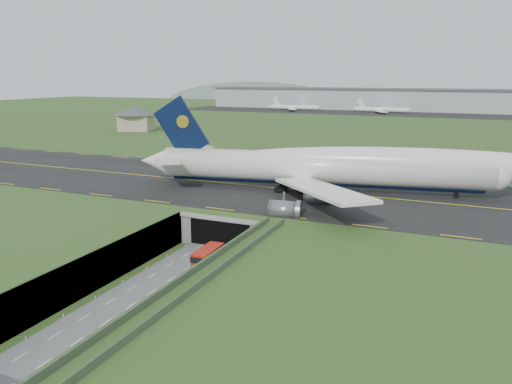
% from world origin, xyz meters
% --- Properties ---
extents(ground, '(900.00, 900.00, 0.00)m').
position_xyz_m(ground, '(0.00, 0.00, 0.00)').
color(ground, '#345421').
rests_on(ground, ground).
extents(airfield_deck, '(800.00, 800.00, 6.00)m').
position_xyz_m(airfield_deck, '(0.00, 0.00, 3.00)').
color(airfield_deck, gray).
rests_on(airfield_deck, ground).
extents(trench_road, '(12.00, 75.00, 0.20)m').
position_xyz_m(trench_road, '(0.00, -7.50, 0.10)').
color(trench_road, slate).
rests_on(trench_road, ground).
extents(taxiway, '(800.00, 44.00, 0.18)m').
position_xyz_m(taxiway, '(0.00, 33.00, 6.09)').
color(taxiway, black).
rests_on(taxiway, airfield_deck).
extents(tunnel_portal, '(17.00, 22.30, 6.00)m').
position_xyz_m(tunnel_portal, '(0.00, 16.71, 3.33)').
color(tunnel_portal, gray).
rests_on(tunnel_portal, ground).
extents(guideway, '(3.00, 53.00, 7.05)m').
position_xyz_m(guideway, '(11.00, -19.11, 5.32)').
color(guideway, '#A8A8A3').
rests_on(guideway, ground).
extents(jumbo_jet, '(98.42, 61.94, 20.82)m').
position_xyz_m(jumbo_jet, '(17.86, 34.97, 11.61)').
color(jumbo_jet, white).
rests_on(jumbo_jet, ground).
extents(shuttle_tram, '(3.02, 7.33, 2.96)m').
position_xyz_m(shuttle_tram, '(2.34, -0.57, 1.63)').
color(shuttle_tram, red).
rests_on(shuttle_tram, ground).
extents(service_building, '(25.39, 25.39, 10.85)m').
position_xyz_m(service_building, '(-99.95, 118.44, 12.43)').
color(service_building, tan).
rests_on(service_building, ground).
extents(cargo_terminal, '(320.00, 67.00, 15.60)m').
position_xyz_m(cargo_terminal, '(-0.02, 299.41, 13.96)').
color(cargo_terminal, '#B2B2B2').
rests_on(cargo_terminal, ground).
extents(distant_hills, '(700.00, 91.00, 60.00)m').
position_xyz_m(distant_hills, '(64.38, 430.00, -4.00)').
color(distant_hills, slate).
rests_on(distant_hills, ground).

